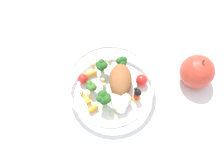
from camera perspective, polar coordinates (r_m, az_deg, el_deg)
The scene contains 4 objects.
ground_plane at distance 0.61m, azimuth -0.43°, elevation -1.19°, with size 2.40×2.40×0.00m, color white.
food_container at distance 0.59m, azimuth 0.40°, elevation -0.13°, with size 0.21×0.21×0.06m.
loose_apple at distance 0.62m, azimuth 18.88°, elevation 2.72°, with size 0.08×0.08×0.09m.
folded_napkin at distance 0.62m, azimuth -18.56°, elevation -6.20°, with size 0.14×0.12×0.01m, color white.
Camera 1 is at (-0.17, -0.19, 0.56)m, focal length 39.93 mm.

